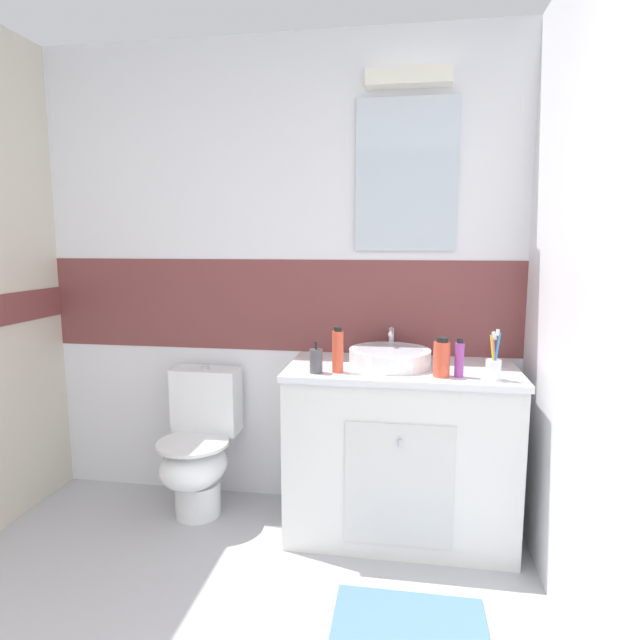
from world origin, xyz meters
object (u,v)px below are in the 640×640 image
toothbrush_cup (493,367)px  soap_dispenser (316,361)px  sink_basin (390,357)px  toilet (199,447)px  mouthwash_bottle (442,358)px  deodorant_spray_can (459,359)px  shampoo_bottle_tall (338,351)px

toothbrush_cup → soap_dispenser: toothbrush_cup is taller
sink_basin → toilet: 1.14m
sink_basin → soap_dispenser: bearing=-149.0°
mouthwash_bottle → toilet: bearing=170.9°
sink_basin → deodorant_spray_can: bearing=-28.5°
toothbrush_cup → soap_dispenser: 0.78m
toilet → shampoo_bottle_tall: shampoo_bottle_tall is taller
mouthwash_bottle → shampoo_bottle_tall: bearing=179.5°
soap_dispenser → deodorant_spray_can: bearing=2.6°
sink_basin → deodorant_spray_can: 0.36m
sink_basin → toothbrush_cup: size_ratio=1.93×
toilet → soap_dispenser: 0.90m
mouthwash_bottle → sink_basin: bearing=143.4°
deodorant_spray_can → mouthwash_bottle: (-0.08, -0.00, 0.00)m
toilet → toothbrush_cup: toothbrush_cup is taller
toilet → mouthwash_bottle: size_ratio=4.37×
toilet → soap_dispenser: bearing=-18.3°
soap_dispenser → shampoo_bottle_tall: 0.11m
toilet → deodorant_spray_can: (1.31, -0.19, 0.57)m
toilet → toothbrush_cup: size_ratio=3.42×
deodorant_spray_can → shampoo_bottle_tall: size_ratio=0.82×
sink_basin → mouthwash_bottle: (0.23, -0.17, 0.04)m
sink_basin → toilet: sink_basin is taller
sink_basin → deodorant_spray_can: (0.31, -0.17, 0.04)m
deodorant_spray_can → mouthwash_bottle: 0.08m
sink_basin → soap_dispenser: sink_basin is taller
sink_basin → mouthwash_bottle: bearing=-36.6°
toilet → mouthwash_bottle: (1.23, -0.20, 0.57)m
toothbrush_cup → shampoo_bottle_tall: toothbrush_cup is taller
soap_dispenser → deodorant_spray_can: (0.64, 0.03, 0.03)m
mouthwash_bottle → shampoo_bottle_tall: 0.47m
deodorant_spray_can → mouthwash_bottle: bearing=-176.3°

